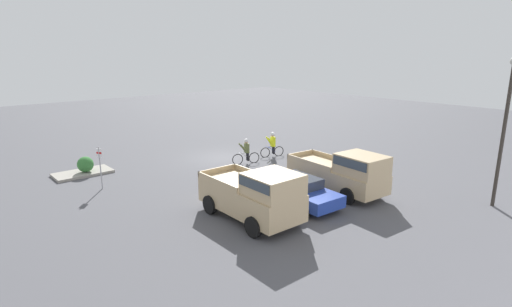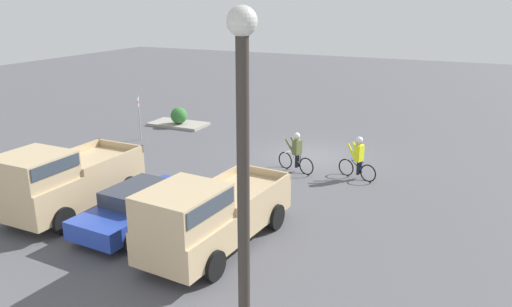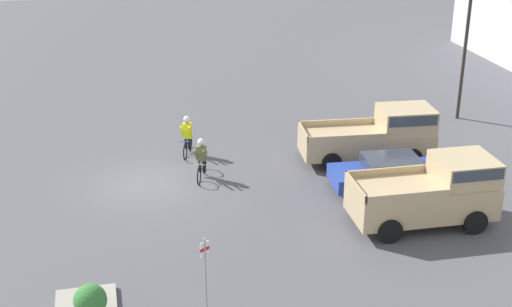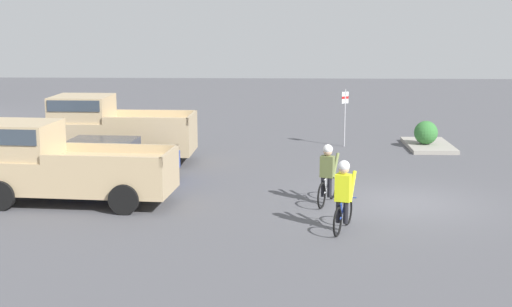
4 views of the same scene
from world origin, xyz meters
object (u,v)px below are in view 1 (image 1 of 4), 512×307
sedan_0 (296,190)px  shrub (85,164)px  fire_lane_sign (100,164)px  cyclist_1 (272,144)px  pickup_truck_1 (256,194)px  cyclist_0 (246,151)px  pickup_truck_0 (344,172)px  lamppost (505,122)px

sedan_0 → shrub: sedan_0 is taller
fire_lane_sign → cyclist_1: bearing=175.0°
pickup_truck_1 → cyclist_0: (-5.38, -7.12, -0.35)m
cyclist_0 → shrub: size_ratio=1.92×
pickup_truck_1 → pickup_truck_0: bearing=177.0°
cyclist_1 → shrub: 11.74m
sedan_0 → fire_lane_sign: bearing=-52.4°
pickup_truck_0 → cyclist_1: size_ratio=3.21×
pickup_truck_1 → lamppost: 11.46m
fire_lane_sign → pickup_truck_0: bearing=136.0°
fire_lane_sign → shrub: size_ratio=2.47×
pickup_truck_1 → lamppost: size_ratio=0.73×
pickup_truck_0 → cyclist_1: 7.98m
fire_lane_sign → sedan_0: bearing=127.6°
pickup_truck_0 → shrub: (8.69, -11.75, -0.53)m
cyclist_1 → fire_lane_sign: size_ratio=0.77×
pickup_truck_1 → fire_lane_sign: bearing=-68.0°
cyclist_0 → fire_lane_sign: fire_lane_sign is taller
sedan_0 → pickup_truck_1: size_ratio=0.95×
pickup_truck_1 → fire_lane_sign: 8.98m
cyclist_1 → fire_lane_sign: fire_lane_sign is taller
cyclist_1 → lamppost: (-1.57, 13.24, 3.06)m
pickup_truck_0 → sedan_0: bearing=-12.4°
sedan_0 → cyclist_1: cyclist_1 is taller
pickup_truck_0 → sedan_0: (2.75, -0.61, -0.47)m
cyclist_1 → fire_lane_sign: (11.22, -0.99, 0.47)m
pickup_truck_1 → lamppost: bearing=148.0°
sedan_0 → lamppost: size_ratio=0.69×
lamppost → pickup_truck_0: bearing=-55.4°
cyclist_1 → sedan_0: bearing=54.3°
lamppost → shrub: 21.68m
cyclist_0 → fire_lane_sign: size_ratio=0.78×
sedan_0 → pickup_truck_1: bearing=6.4°
fire_lane_sign → lamppost: (-12.79, 14.22, 2.58)m
cyclist_0 → fire_lane_sign: (8.74, -1.21, 0.52)m
cyclist_0 → shrub: 9.55m
pickup_truck_1 → fire_lane_sign: pickup_truck_1 is taller
cyclist_1 → fire_lane_sign: bearing=-5.0°
pickup_truck_0 → shrub: 14.63m
pickup_truck_1 → cyclist_0: size_ratio=2.79×
shrub → fire_lane_sign: bearing=85.8°
pickup_truck_1 → fire_lane_sign: size_ratio=2.17×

